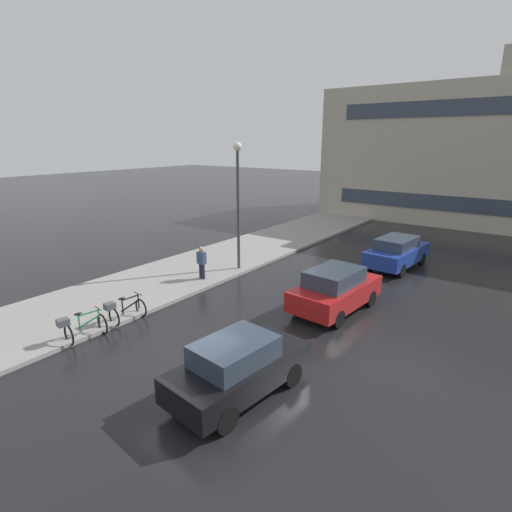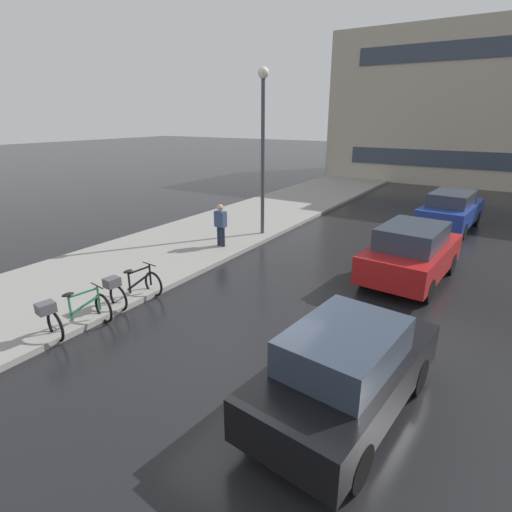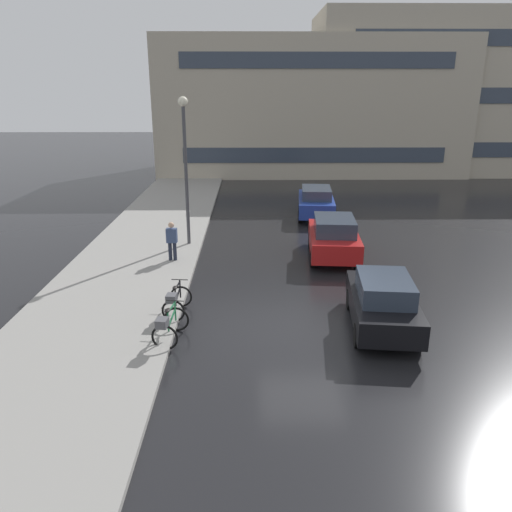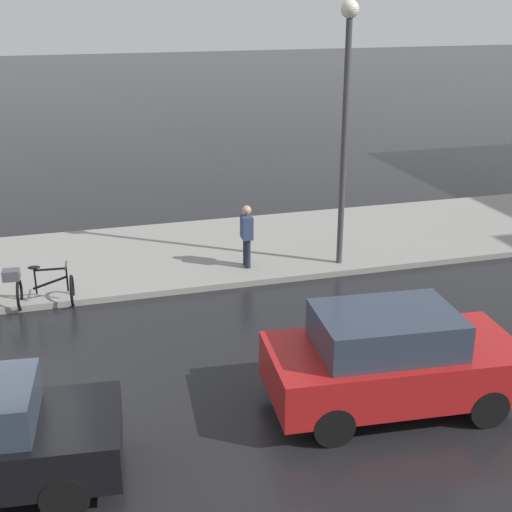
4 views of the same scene
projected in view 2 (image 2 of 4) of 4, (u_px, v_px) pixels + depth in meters
The scene contains 9 objects.
ground_plane at pixel (241, 362), 7.76m from camera, with size 140.00×140.00×0.00m, color black.
sidewalk_kerb at pixel (255, 217), 18.74m from camera, with size 4.80×60.00×0.14m, color gray.
bicycle_nearest at pixel (73, 313), 8.60m from camera, with size 0.87×1.47×0.99m.
bicycle_second at pixel (131, 287), 9.93m from camera, with size 0.78×1.43×0.97m.
car_black at pixel (346, 369), 6.21m from camera, with size 2.09×4.00×1.56m.
car_red at pixel (411, 253), 11.37m from camera, with size 2.19×4.13×1.67m.
car_blue at pixel (451, 210), 16.69m from camera, with size 2.17×4.36×1.59m.
pedestrian at pixel (221, 224), 14.01m from camera, with size 0.41×0.26×1.65m.
streetlamp at pixel (263, 131), 14.58m from camera, with size 0.40×0.40×6.16m.
Camera 2 is at (3.79, -5.46, 4.51)m, focal length 28.00 mm.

